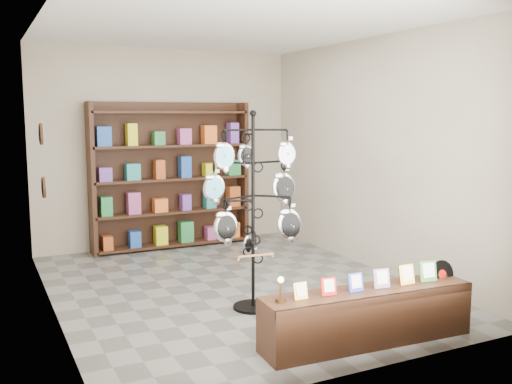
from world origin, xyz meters
The scene contains 6 objects.
ground centered at (0.00, 0.00, 0.00)m, with size 5.00×5.00×0.00m, color slate.
room_envelope centered at (0.00, 0.00, 1.85)m, with size 5.00×5.00×5.00m.
display_tree centered at (-0.12, -0.78, 1.19)m, with size 1.06×1.01×2.06m.
front_shelf centered at (0.40, -2.05, 0.25)m, with size 2.00×0.52×0.70m.
back_shelving centered at (0.00, 2.30, 1.03)m, with size 2.42×0.36×2.20m.
wall_clocks centered at (-1.97, 0.80, 1.50)m, with size 0.03×0.24×0.84m.
Camera 1 is at (-2.64, -5.96, 2.02)m, focal length 40.00 mm.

